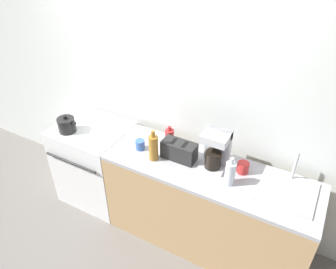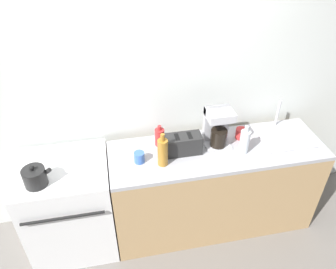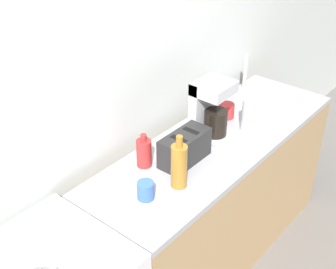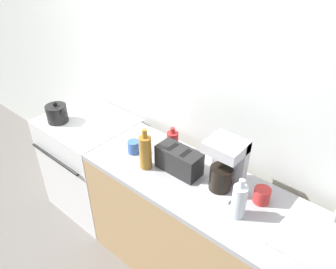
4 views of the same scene
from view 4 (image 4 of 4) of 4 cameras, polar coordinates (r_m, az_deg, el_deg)
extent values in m
plane|color=slate|center=(2.91, -8.62, -20.50)|extent=(12.00, 12.00, 0.00)
cube|color=silver|center=(2.46, 1.05, 8.38)|extent=(8.00, 0.05, 2.60)
cube|color=silver|center=(3.09, -12.98, -4.99)|extent=(0.73, 0.64, 0.93)
cube|color=black|center=(2.84, -14.11, 2.22)|extent=(0.72, 0.63, 0.02)
cylinder|color=black|center=(2.90, -18.20, 2.28)|extent=(0.21, 0.21, 0.01)
cylinder|color=black|center=(2.66, -14.26, -0.03)|extent=(0.21, 0.21, 0.01)
cylinder|color=black|center=(3.02, -14.00, 4.33)|extent=(0.21, 0.21, 0.01)
cylinder|color=black|center=(2.79, -9.89, 2.29)|extent=(0.21, 0.21, 0.01)
cylinder|color=black|center=(2.80, -19.17, -4.04)|extent=(0.62, 0.02, 0.02)
cube|color=tan|center=(2.43, 7.28, -18.25)|extent=(1.87, 0.60, 0.89)
cube|color=#A3A3A8|center=(2.08, 8.18, -10.29)|extent=(1.87, 0.60, 0.04)
cylinder|color=black|center=(2.85, -18.78, 3.47)|extent=(0.17, 0.17, 0.15)
sphere|color=black|center=(2.81, -19.11, 5.08)|extent=(0.04, 0.04, 0.04)
cylinder|color=black|center=(2.78, -17.97, 3.47)|extent=(0.10, 0.03, 0.08)
cube|color=black|center=(2.16, 1.91, -4.52)|extent=(0.31, 0.14, 0.17)
cube|color=black|center=(2.14, 0.83, -2.26)|extent=(0.04, 0.10, 0.01)
cube|color=black|center=(2.09, 3.10, -3.37)|extent=(0.04, 0.10, 0.01)
cube|color=#B7B7BC|center=(2.10, 9.30, -8.97)|extent=(0.22, 0.20, 0.02)
cube|color=#B7B7BC|center=(2.04, 10.75, -4.51)|extent=(0.22, 0.06, 0.35)
cube|color=#B7B7BC|center=(1.91, 10.11, -2.17)|extent=(0.22, 0.20, 0.07)
cylinder|color=black|center=(2.03, 9.14, -7.51)|extent=(0.14, 0.14, 0.15)
cube|color=#B7B7BC|center=(1.97, 25.35, -16.38)|extent=(0.44, 0.42, 0.01)
cylinder|color=#9E6B23|center=(2.17, -3.95, -3.15)|extent=(0.08, 0.08, 0.24)
cylinder|color=#9E6B23|center=(2.09, -4.11, 0.13)|extent=(0.03, 0.03, 0.06)
cylinder|color=#B72828|center=(2.34, 0.79, -1.32)|extent=(0.08, 0.08, 0.16)
cylinder|color=#B72828|center=(2.29, 0.81, 0.70)|extent=(0.03, 0.03, 0.04)
cylinder|color=silver|center=(1.89, 12.23, -11.34)|extent=(0.08, 0.08, 0.21)
cylinder|color=silver|center=(1.80, 12.72, -8.37)|extent=(0.03, 0.03, 0.05)
cylinder|color=#3860B2|center=(2.36, -6.01, -2.16)|extent=(0.09, 0.09, 0.09)
cylinder|color=red|center=(2.04, 16.03, -10.15)|extent=(0.10, 0.10, 0.09)
camera|label=1|loc=(0.83, -143.39, 7.61)|focal=35.00mm
camera|label=2|loc=(1.80, -83.17, 18.31)|focal=35.00mm
camera|label=3|loc=(2.75, -54.08, 22.92)|focal=50.00mm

